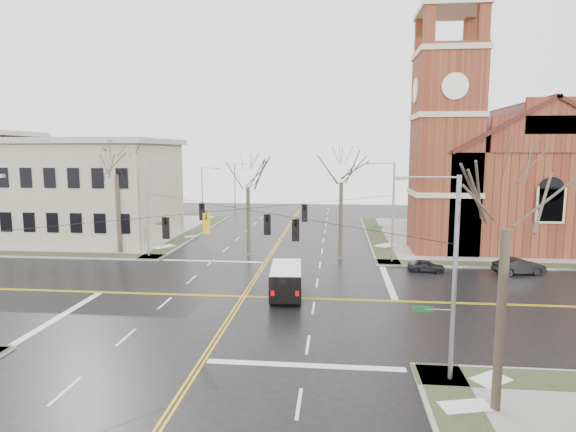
# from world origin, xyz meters

# --- Properties ---
(ground) EXTENTS (120.00, 120.00, 0.00)m
(ground) POSITION_xyz_m (0.00, 0.00, 0.00)
(ground) COLOR black
(ground) RESTS_ON ground
(sidewalks) EXTENTS (80.00, 80.00, 0.17)m
(sidewalks) POSITION_xyz_m (0.00, 0.00, 0.08)
(sidewalks) COLOR gray
(sidewalks) RESTS_ON ground
(road_markings) EXTENTS (100.00, 100.00, 0.01)m
(road_markings) POSITION_xyz_m (0.00, 0.00, 0.01)
(road_markings) COLOR gold
(road_markings) RESTS_ON ground
(church) EXTENTS (24.28, 27.48, 27.50)m
(church) POSITION_xyz_m (24.76, 24.78, 8.43)
(church) COLOR maroon
(church) RESTS_ON ground
(civic_building_a) EXTENTS (18.00, 14.00, 11.00)m
(civic_building_a) POSITION_xyz_m (-22.00, 20.00, 5.50)
(civic_building_a) COLOR tan
(civic_building_a) RESTS_ON ground
(signal_pole_ne) EXTENTS (2.75, 0.22, 9.00)m
(signal_pole_ne) POSITION_xyz_m (11.32, 11.50, 4.95)
(signal_pole_ne) COLOR gray
(signal_pole_ne) RESTS_ON ground
(signal_pole_nw) EXTENTS (2.75, 0.22, 9.00)m
(signal_pole_nw) POSITION_xyz_m (-11.32, 11.50, 4.95)
(signal_pole_nw) COLOR gray
(signal_pole_nw) RESTS_ON ground
(signal_pole_se) EXTENTS (2.75, 0.22, 9.00)m
(signal_pole_se) POSITION_xyz_m (11.32, -11.50, 4.95)
(signal_pole_se) COLOR gray
(signal_pole_se) RESTS_ON ground
(span_wires) EXTENTS (23.02, 23.02, 0.03)m
(span_wires) POSITION_xyz_m (0.00, 0.00, 6.20)
(span_wires) COLOR black
(span_wires) RESTS_ON ground
(traffic_signals) EXTENTS (8.21, 8.26, 1.30)m
(traffic_signals) POSITION_xyz_m (-0.00, -0.67, 5.45)
(traffic_signals) COLOR black
(traffic_signals) RESTS_ON ground
(streetlight_north_a) EXTENTS (2.30, 0.20, 8.00)m
(streetlight_north_a) POSITION_xyz_m (-10.65, 28.00, 4.47)
(streetlight_north_a) COLOR gray
(streetlight_north_a) RESTS_ON ground
(streetlight_north_b) EXTENTS (2.30, 0.20, 8.00)m
(streetlight_north_b) POSITION_xyz_m (-10.65, 48.00, 4.47)
(streetlight_north_b) COLOR gray
(streetlight_north_b) RESTS_ON ground
(cargo_van) EXTENTS (2.55, 5.64, 2.09)m
(cargo_van) POSITION_xyz_m (2.94, 0.67, 1.23)
(cargo_van) COLOR white
(cargo_van) RESTS_ON ground
(parked_car_a) EXTENTS (3.17, 1.53, 1.04)m
(parked_car_a) POSITION_xyz_m (13.99, 8.42, 0.52)
(parked_car_a) COLOR black
(parked_car_a) RESTS_ON ground
(parked_car_b) EXTENTS (4.32, 2.30, 1.35)m
(parked_car_b) POSITION_xyz_m (21.53, 8.37, 0.68)
(parked_car_b) COLOR black
(parked_car_b) RESTS_ON ground
(tree_nw_far) EXTENTS (4.00, 4.00, 11.54)m
(tree_nw_far) POSITION_xyz_m (-14.94, 12.82, 8.35)
(tree_nw_far) COLOR #32271F
(tree_nw_far) RESTS_ON ground
(tree_nw_near) EXTENTS (4.00, 4.00, 9.78)m
(tree_nw_near) POSITION_xyz_m (-2.15, 13.65, 7.10)
(tree_nw_near) COLOR #32271F
(tree_nw_near) RESTS_ON ground
(tree_ne) EXTENTS (4.00, 4.00, 10.64)m
(tree_ne) POSITION_xyz_m (6.83, 13.02, 7.71)
(tree_ne) COLOR #32271F
(tree_ne) RESTS_ON ground
(tree_se) EXTENTS (4.00, 4.00, 10.67)m
(tree_se) POSITION_xyz_m (12.68, -13.91, 7.73)
(tree_se) COLOR #32271F
(tree_se) RESTS_ON ground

